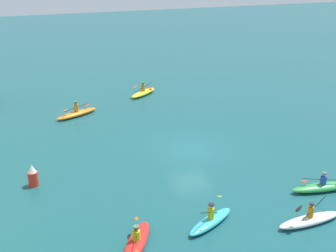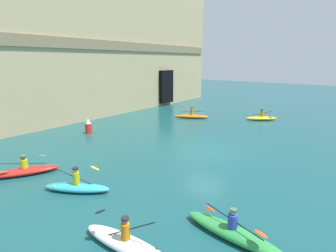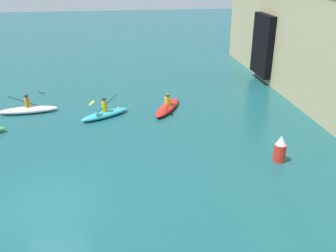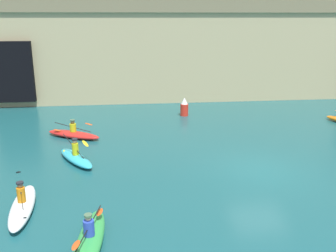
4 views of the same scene
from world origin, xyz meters
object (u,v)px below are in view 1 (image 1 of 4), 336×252
Objects in this scene: kayak_orange at (77,113)px; kayak_white at (310,220)px; kayak_red at (137,242)px; marker_buoy at (33,176)px; kayak_yellow at (143,92)px; kayak_green at (323,187)px; kayak_cyan at (211,221)px.

kayak_white is at bearing -91.02° from kayak_orange.
marker_buoy reaches higher than kayak_red.
kayak_orange is at bearing -68.43° from kayak_white.
kayak_red is (0.70, 8.30, -0.01)m from kayak_white.
kayak_yellow is 0.84× the size of kayak_white.
kayak_white is at bearing 58.94° from kayak_yellow.
kayak_green is 15.74m from marker_buoy.
kayak_cyan reaches higher than kayak_green.
kayak_white reaches higher than kayak_yellow.
marker_buoy is at bearing -120.76° from kayak_red.
kayak_orange is 19.01m from kayak_green.
kayak_cyan is 3.80m from kayak_red.
kayak_white is 3.51m from kayak_green.
kayak_white is 0.95× the size of kayak_green.
marker_buoy is at bearing 15.98° from kayak_yellow.
kayak_cyan is at bearing -128.97° from marker_buoy.
kayak_green is (1.24, -6.97, 0.01)m from kayak_cyan.
kayak_green is (-18.69, -5.22, -0.01)m from kayak_yellow.
kayak_orange is (-3.42, 6.09, -0.01)m from kayak_yellow.
marker_buoy reaches higher than kayak_green.
kayak_cyan is 17.08m from kayak_orange.
kayak_red is at bearing -9.78° from kayak_white.
kayak_orange reaches higher than kayak_yellow.
kayak_white is 14.63m from marker_buoy.
kayak_orange is at bearing -19.34° from marker_buoy.
marker_buoy is at bearing -70.09° from kayak_cyan.
kayak_orange is (17.81, 8.89, 0.01)m from kayak_white.
kayak_cyan is at bearing -165.37° from kayak_green.
kayak_orange is at bearing 131.06° from kayak_green.
kayak_cyan is at bearing -20.80° from kayak_white.
kayak_white is 19.90m from kayak_orange.
kayak_cyan is 0.87× the size of kayak_white.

